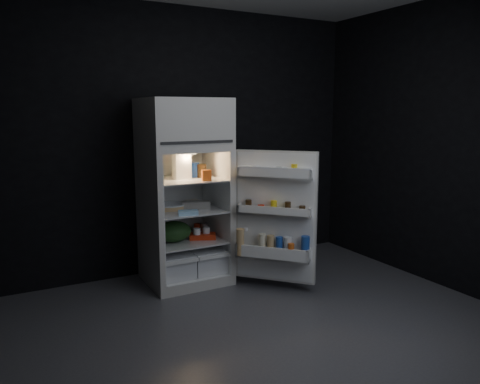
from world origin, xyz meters
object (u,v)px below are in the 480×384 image
milk_jug (182,166)px  egg_carton (196,205)px  yogurt_tray (203,236)px  refrigerator (183,185)px  fridge_door (275,219)px

milk_jug → egg_carton: milk_jug is taller
milk_jug → yogurt_tray: 0.72m
refrigerator → yogurt_tray: refrigerator is taller
yogurt_tray → milk_jug: bearing=-179.1°
egg_carton → yogurt_tray: size_ratio=1.07×
fridge_door → egg_carton: bearing=132.0°
refrigerator → milk_jug: bearing=-130.2°
refrigerator → milk_jug: 0.19m
egg_carton → fridge_door: bearing=-28.1°
milk_jug → egg_carton: 0.41m
milk_jug → egg_carton: (0.13, -0.03, -0.38)m
refrigerator → fridge_door: refrigerator is taller
fridge_door → refrigerator: bearing=134.2°
milk_jug → refrigerator: bearing=53.7°
fridge_door → egg_carton: (-0.53, 0.59, 0.07)m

